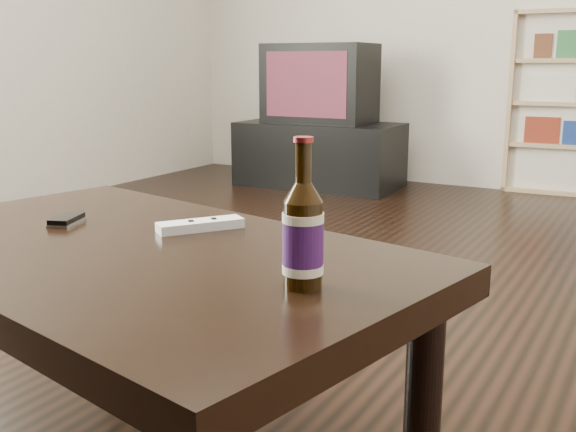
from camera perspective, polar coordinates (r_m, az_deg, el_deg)
The scene contains 8 objects.
floor at distance 2.26m, azimuth 0.51°, elevation -10.18°, with size 5.00×6.00×0.01m, color black.
tv_stand at distance 4.88m, azimuth 2.68°, elevation 5.22°, with size 1.14×0.57×0.46m, color black.
tv at distance 4.83m, azimuth 2.73°, elevation 11.13°, with size 0.74×0.48×0.55m.
bookshelf at distance 4.99m, azimuth 22.06°, elevation 9.15°, with size 0.67×0.33×1.22m.
coffee_table at distance 1.52m, azimuth -13.08°, elevation -4.76°, with size 1.44×1.01×0.49m.
beer_bottle at distance 1.17m, azimuth 1.28°, elevation -1.69°, with size 0.09×0.09×0.27m.
phone at distance 1.75m, azimuth -18.23°, elevation -0.32°, with size 0.09×0.12×0.02m.
remote at distance 1.61m, azimuth -7.43°, elevation -0.77°, with size 0.16×0.20×0.03m.
Camera 1 is at (1.01, -1.81, 0.88)m, focal length 42.00 mm.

